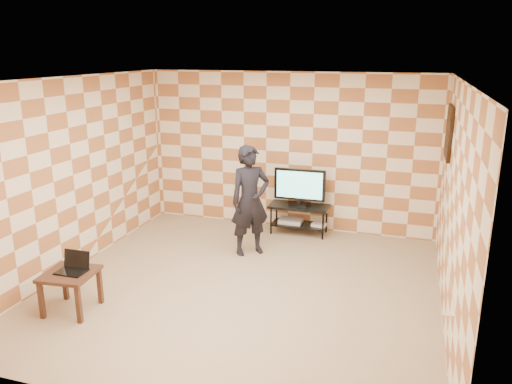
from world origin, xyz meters
TOP-DOWN VIEW (x-y plane):
  - floor at (0.00, 0.00)m, footprint 5.00×5.00m
  - wall_back at (0.00, 2.50)m, footprint 5.00×0.02m
  - wall_front at (0.00, -2.50)m, footprint 5.00×0.02m
  - wall_left at (-2.50, 0.00)m, footprint 0.02×5.00m
  - wall_right at (2.50, 0.00)m, footprint 0.02×5.00m
  - ceiling at (0.00, 0.00)m, footprint 5.00×5.00m
  - wall_art at (2.47, 1.55)m, footprint 0.04×0.72m
  - tv_stand at (0.27, 2.21)m, footprint 1.01×0.46m
  - tv at (0.27, 2.21)m, footprint 0.87×0.17m
  - dvd_player at (0.12, 2.22)m, footprint 0.40×0.28m
  - game_console at (0.62, 2.18)m, footprint 0.25×0.20m
  - side_table at (-1.76, -1.20)m, footprint 0.62×0.62m
  - laptop at (-1.73, -1.15)m, footprint 0.35×0.28m
  - person at (-0.26, 1.14)m, footprint 0.73×0.71m

SIDE VIEW (x-z plane):
  - floor at x=0.00m, z-range 0.00..0.00m
  - game_console at x=0.62m, z-range 0.17..0.22m
  - dvd_player at x=0.12m, z-range 0.17..0.24m
  - tv_stand at x=0.27m, z-range 0.12..0.62m
  - side_table at x=-1.76m, z-range 0.16..0.66m
  - laptop at x=-1.73m, z-range 0.44..0.67m
  - person at x=-0.26m, z-range 0.00..1.69m
  - tv at x=0.27m, z-range 0.53..1.16m
  - wall_back at x=0.00m, z-range 0.00..2.70m
  - wall_front at x=0.00m, z-range 0.00..2.70m
  - wall_left at x=-2.50m, z-range 0.00..2.70m
  - wall_right at x=2.50m, z-range 0.00..2.70m
  - wall_art at x=2.47m, z-range 1.59..2.31m
  - ceiling at x=0.00m, z-range 2.69..2.71m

